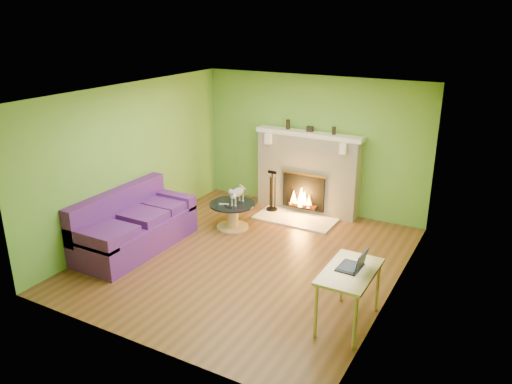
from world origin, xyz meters
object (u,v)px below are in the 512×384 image
sofa (133,226)px  desk (350,277)px  cat (237,194)px  coffee_table (232,214)px

sofa → desk: 3.83m
desk → sofa: bearing=174.6°
sofa → desk: size_ratio=2.12×
sofa → cat: bearing=54.2°
sofa → desk: (3.81, -0.36, 0.28)m
sofa → desk: sofa is taller
cat → desk: bearing=-36.6°
coffee_table → cat: cat is taller
coffee_table → cat: (0.08, 0.05, 0.37)m
desk → cat: cat is taller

